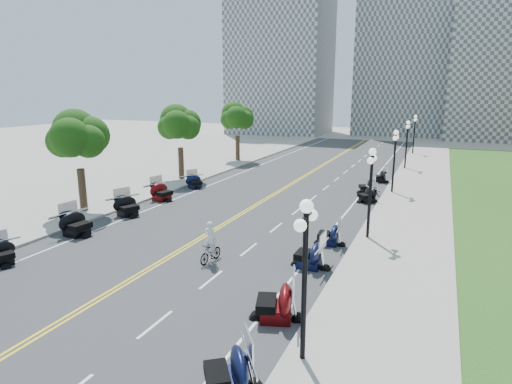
% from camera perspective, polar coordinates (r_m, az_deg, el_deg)
% --- Properties ---
extents(ground, '(160.00, 160.00, 0.00)m').
position_cam_1_polar(ground, '(23.83, -8.03, -6.52)').
color(ground, gray).
extents(road, '(16.00, 90.00, 0.01)m').
position_cam_1_polar(road, '(32.39, 1.18, -1.06)').
color(road, '#333335').
rests_on(road, ground).
extents(centerline_yellow_a, '(0.12, 90.00, 0.00)m').
position_cam_1_polar(centerline_yellow_a, '(32.43, 0.98, -1.03)').
color(centerline_yellow_a, yellow).
rests_on(centerline_yellow_a, road).
extents(centerline_yellow_b, '(0.12, 90.00, 0.00)m').
position_cam_1_polar(centerline_yellow_b, '(32.35, 1.37, -1.07)').
color(centerline_yellow_b, yellow).
rests_on(centerline_yellow_b, road).
extents(edge_line_north, '(0.12, 90.00, 0.00)m').
position_cam_1_polar(edge_line_north, '(30.63, 12.33, -2.20)').
color(edge_line_north, white).
rests_on(edge_line_north, road).
extents(edge_line_south, '(0.12, 90.00, 0.00)m').
position_cam_1_polar(edge_line_south, '(35.24, -8.50, -0.02)').
color(edge_line_south, white).
rests_on(edge_line_south, road).
extents(lane_dash_4, '(0.12, 2.00, 0.00)m').
position_cam_1_polar(lane_dash_4, '(16.16, -13.27, -16.77)').
color(lane_dash_4, white).
rests_on(lane_dash_4, road).
extents(lane_dash_5, '(0.12, 2.00, 0.00)m').
position_cam_1_polar(lane_dash_5, '(19.12, -6.01, -11.53)').
color(lane_dash_5, white).
rests_on(lane_dash_5, road).
extents(lane_dash_6, '(0.12, 2.00, 0.00)m').
position_cam_1_polar(lane_dash_6, '(22.41, -0.96, -7.65)').
color(lane_dash_6, white).
rests_on(lane_dash_6, road).
extents(lane_dash_7, '(0.12, 2.00, 0.00)m').
position_cam_1_polar(lane_dash_7, '(25.90, 2.70, -4.75)').
color(lane_dash_7, white).
rests_on(lane_dash_7, road).
extents(lane_dash_8, '(0.12, 2.00, 0.00)m').
position_cam_1_polar(lane_dash_8, '(29.52, 5.46, -2.53)').
color(lane_dash_8, white).
rests_on(lane_dash_8, road).
extents(lane_dash_9, '(0.12, 2.00, 0.00)m').
position_cam_1_polar(lane_dash_9, '(33.22, 7.60, -0.80)').
color(lane_dash_9, white).
rests_on(lane_dash_9, road).
extents(lane_dash_10, '(0.12, 2.00, 0.00)m').
position_cam_1_polar(lane_dash_10, '(36.99, 9.31, 0.58)').
color(lane_dash_10, white).
rests_on(lane_dash_10, road).
extents(lane_dash_11, '(0.12, 2.00, 0.00)m').
position_cam_1_polar(lane_dash_11, '(40.80, 10.70, 1.71)').
color(lane_dash_11, white).
rests_on(lane_dash_11, road).
extents(lane_dash_12, '(0.12, 2.00, 0.00)m').
position_cam_1_polar(lane_dash_12, '(44.64, 11.86, 2.64)').
color(lane_dash_12, white).
rests_on(lane_dash_12, road).
extents(lane_dash_13, '(0.12, 2.00, 0.00)m').
position_cam_1_polar(lane_dash_13, '(48.51, 12.83, 3.42)').
color(lane_dash_13, white).
rests_on(lane_dash_13, road).
extents(lane_dash_14, '(0.12, 2.00, 0.00)m').
position_cam_1_polar(lane_dash_14, '(52.40, 13.66, 4.09)').
color(lane_dash_14, white).
rests_on(lane_dash_14, road).
extents(lane_dash_15, '(0.12, 2.00, 0.00)m').
position_cam_1_polar(lane_dash_15, '(56.31, 14.37, 4.66)').
color(lane_dash_15, white).
rests_on(lane_dash_15, road).
extents(lane_dash_16, '(0.12, 2.00, 0.00)m').
position_cam_1_polar(lane_dash_16, '(60.23, 15.00, 5.16)').
color(lane_dash_16, white).
rests_on(lane_dash_16, road).
extents(lane_dash_17, '(0.12, 2.00, 0.00)m').
position_cam_1_polar(lane_dash_17, '(64.15, 15.54, 5.60)').
color(lane_dash_17, white).
rests_on(lane_dash_17, road).
extents(lane_dash_18, '(0.12, 2.00, 0.00)m').
position_cam_1_polar(lane_dash_18, '(68.09, 16.03, 5.98)').
color(lane_dash_18, white).
rests_on(lane_dash_18, road).
extents(lane_dash_19, '(0.12, 2.00, 0.00)m').
position_cam_1_polar(lane_dash_19, '(72.03, 16.46, 6.33)').
color(lane_dash_19, white).
rests_on(lane_dash_19, road).
extents(sidewalk_north, '(5.00, 90.00, 0.15)m').
position_cam_1_polar(sidewalk_north, '(30.15, 20.00, -2.82)').
color(sidewalk_north, '#9E9991').
rests_on(sidewalk_north, ground).
extents(sidewalk_south, '(5.00, 90.00, 0.15)m').
position_cam_1_polar(sidewalk_south, '(37.51, -13.84, 0.65)').
color(sidewalk_south, '#9E9991').
rests_on(sidewalk_south, ground).
extents(distant_block_a, '(18.00, 14.00, 26.00)m').
position_cam_1_polar(distant_block_a, '(86.53, 3.32, 16.52)').
color(distant_block_a, gray).
rests_on(distant_block_a, ground).
extents(distant_block_b, '(16.00, 12.00, 30.00)m').
position_cam_1_polar(distant_block_b, '(87.70, 19.07, 17.12)').
color(distant_block_b, gray).
rests_on(distant_block_b, ground).
extents(street_lamp_1, '(0.50, 1.20, 4.90)m').
position_cam_1_polar(street_lamp_1, '(12.73, 6.47, -11.94)').
color(street_lamp_1, black).
rests_on(street_lamp_1, sidewalk_north).
extents(street_lamp_2, '(0.50, 1.20, 4.90)m').
position_cam_1_polar(street_lamp_2, '(23.91, 14.96, -0.28)').
color(street_lamp_2, black).
rests_on(street_lamp_2, sidewalk_north).
extents(street_lamp_3, '(0.50, 1.20, 4.90)m').
position_cam_1_polar(street_lamp_3, '(35.63, 17.93, 3.87)').
color(street_lamp_3, black).
rests_on(street_lamp_3, sidewalk_north).
extents(street_lamp_4, '(0.50, 1.20, 4.90)m').
position_cam_1_polar(street_lamp_4, '(47.48, 19.43, 5.95)').
color(street_lamp_4, black).
rests_on(street_lamp_4, sidewalk_north).
extents(street_lamp_5, '(0.50, 1.20, 4.90)m').
position_cam_1_polar(street_lamp_5, '(59.40, 20.33, 7.20)').
color(street_lamp_5, black).
rests_on(street_lamp_5, sidewalk_north).
extents(tree_2, '(4.80, 4.80, 9.20)m').
position_cam_1_polar(tree_2, '(30.53, -22.65, 6.11)').
color(tree_2, '#235619').
rests_on(tree_2, sidewalk_south).
extents(tree_3, '(4.80, 4.80, 9.20)m').
position_cam_1_polar(tree_3, '(39.77, -10.13, 8.34)').
color(tree_3, '#235619').
rests_on(tree_3, sidewalk_south).
extents(tree_4, '(4.80, 4.80, 9.20)m').
position_cam_1_polar(tree_4, '(50.19, -2.50, 9.51)').
color(tree_4, '#235619').
rests_on(tree_4, sidewalk_south).
extents(motorcycle_n_3, '(2.76, 2.76, 1.38)m').
position_cam_1_polar(motorcycle_n_3, '(12.52, -3.71, -22.49)').
color(motorcycle_n_3, black).
rests_on(motorcycle_n_3, road).
extents(motorcycle_n_4, '(2.72, 2.72, 1.51)m').
position_cam_1_polar(motorcycle_n_4, '(15.75, 2.68, -14.16)').
color(motorcycle_n_4, '#590A0C').
rests_on(motorcycle_n_4, road).
extents(motorcycle_n_5, '(2.03, 2.03, 1.42)m').
position_cam_1_polar(motorcycle_n_5, '(20.20, 7.20, -8.03)').
color(motorcycle_n_5, black).
rests_on(motorcycle_n_5, road).
extents(motorcycle_n_6, '(1.97, 1.97, 1.26)m').
position_cam_1_polar(motorcycle_n_6, '(23.26, 9.75, -5.43)').
color(motorcycle_n_6, black).
rests_on(motorcycle_n_6, road).
extents(motorcycle_n_8, '(2.52, 2.52, 1.25)m').
position_cam_1_polar(motorcycle_n_8, '(32.59, 14.60, -0.28)').
color(motorcycle_n_8, black).
rests_on(motorcycle_n_8, road).
extents(motorcycle_n_9, '(2.34, 2.34, 1.26)m').
position_cam_1_polar(motorcycle_n_9, '(35.60, 14.58, 0.85)').
color(motorcycle_n_9, black).
rests_on(motorcycle_n_9, road).
extents(motorcycle_n_10, '(2.26, 2.26, 1.25)m').
position_cam_1_polar(motorcycle_n_10, '(40.11, 16.14, 2.11)').
color(motorcycle_n_10, black).
rests_on(motorcycle_n_10, road).
extents(motorcycle_s_4, '(2.34, 2.34, 1.25)m').
position_cam_1_polar(motorcycle_s_4, '(23.63, -30.91, -6.91)').
color(motorcycle_s_4, black).
rests_on(motorcycle_s_4, road).
extents(motorcycle_s_5, '(2.44, 2.44, 1.53)m').
position_cam_1_polar(motorcycle_s_5, '(26.34, -22.87, -3.78)').
color(motorcycle_s_5, black).
rests_on(motorcycle_s_5, road).
extents(motorcycle_s_6, '(2.72, 2.72, 1.46)m').
position_cam_1_polar(motorcycle_s_6, '(29.36, -16.81, -1.69)').
color(motorcycle_s_6, black).
rests_on(motorcycle_s_6, road).
extents(motorcycle_s_7, '(2.53, 2.53, 1.46)m').
position_cam_1_polar(motorcycle_s_7, '(32.88, -12.48, 0.14)').
color(motorcycle_s_7, '#590A0C').
rests_on(motorcycle_s_7, road).
extents(motorcycle_s_8, '(2.48, 2.48, 1.25)m').
position_cam_1_polar(motorcycle_s_8, '(36.59, -8.19, 1.47)').
color(motorcycle_s_8, black).
rests_on(motorcycle_s_8, road).
extents(bicycle, '(0.66, 1.63, 0.95)m').
position_cam_1_polar(bicycle, '(20.78, -6.08, -8.07)').
color(bicycle, '#A51414').
rests_on(bicycle, road).
extents(cyclist_rider, '(0.62, 0.40, 1.69)m').
position_cam_1_polar(cyclist_rider, '(20.34, -6.17, -4.60)').
color(cyclist_rider, silver).
rests_on(cyclist_rider, bicycle).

